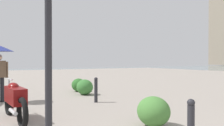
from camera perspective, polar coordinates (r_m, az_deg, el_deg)
motorcycle at (r=6.45m, az=-22.57°, el=-8.26°), size 2.17×0.43×1.06m
bollard_near at (r=4.20m, az=18.65°, el=-13.84°), size 0.13×0.13×0.86m
bollard_mid at (r=8.38m, az=-3.93°, el=-6.39°), size 0.13×0.13×0.89m
shrub_low at (r=10.23m, az=-6.65°, el=-5.84°), size 0.78×0.70×0.66m
shrub_round at (r=5.49m, az=10.05°, el=-11.51°), size 0.80×0.72×0.68m
shrub_wide at (r=11.34m, az=-8.13°, el=-5.31°), size 0.73×0.66×0.62m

